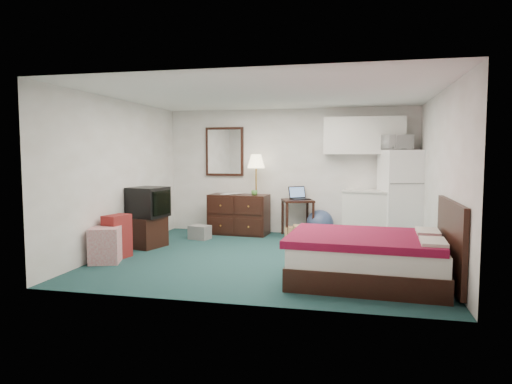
% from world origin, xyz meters
% --- Properties ---
extents(floor, '(5.00, 4.50, 0.01)m').
position_xyz_m(floor, '(0.00, 0.00, 0.00)').
color(floor, '#1A3D3E').
rests_on(floor, ground).
extents(ceiling, '(5.00, 4.50, 0.01)m').
position_xyz_m(ceiling, '(0.00, 0.00, 2.50)').
color(ceiling, beige).
rests_on(ceiling, walls).
extents(walls, '(5.01, 4.51, 2.50)m').
position_xyz_m(walls, '(0.00, 0.00, 1.25)').
color(walls, beige).
rests_on(walls, floor).
extents(mirror, '(0.80, 0.06, 1.00)m').
position_xyz_m(mirror, '(-1.35, 2.22, 1.65)').
color(mirror, white).
rests_on(mirror, walls).
extents(upper_cabinets, '(1.50, 0.35, 0.70)m').
position_xyz_m(upper_cabinets, '(1.45, 2.08, 1.95)').
color(upper_cabinets, white).
rests_on(upper_cabinets, walls).
extents(headboard, '(0.06, 1.56, 1.00)m').
position_xyz_m(headboard, '(2.46, -1.06, 0.55)').
color(headboard, black).
rests_on(headboard, walls).
extents(dresser, '(1.20, 0.61, 0.80)m').
position_xyz_m(dresser, '(-0.96, 1.88, 0.40)').
color(dresser, black).
rests_on(dresser, floor).
extents(floor_lamp, '(0.36, 0.36, 1.60)m').
position_xyz_m(floor_lamp, '(-0.62, 1.94, 0.80)').
color(floor_lamp, gold).
rests_on(floor_lamp, floor).
extents(desk, '(0.72, 0.72, 0.72)m').
position_xyz_m(desk, '(0.21, 1.93, 0.36)').
color(desk, black).
rests_on(desk, floor).
extents(exercise_ball, '(0.67, 0.67, 0.52)m').
position_xyz_m(exercise_ball, '(0.65, 1.96, 0.26)').
color(exercise_ball, navy).
rests_on(exercise_ball, floor).
extents(kitchen_counter, '(0.91, 0.75, 0.90)m').
position_xyz_m(kitchen_counter, '(1.53, 1.91, 0.45)').
color(kitchen_counter, white).
rests_on(kitchen_counter, floor).
extents(fridge, '(0.85, 0.85, 1.68)m').
position_xyz_m(fridge, '(2.13, 1.88, 0.84)').
color(fridge, white).
rests_on(fridge, floor).
extents(bed, '(1.93, 1.54, 0.59)m').
position_xyz_m(bed, '(1.48, -1.06, 0.30)').
color(bed, maroon).
rests_on(bed, floor).
extents(tv_stand, '(0.66, 0.69, 0.52)m').
position_xyz_m(tv_stand, '(-2.21, 0.32, 0.26)').
color(tv_stand, black).
rests_on(tv_stand, floor).
extents(suitcase, '(0.34, 0.46, 0.67)m').
position_xyz_m(suitcase, '(-2.26, -0.56, 0.34)').
color(suitcase, maroon).
rests_on(suitcase, floor).
extents(retail_box, '(0.54, 0.54, 0.53)m').
position_xyz_m(retail_box, '(-2.28, -0.86, 0.26)').
color(retail_box, silver).
rests_on(retail_box, floor).
extents(file_bin, '(0.42, 0.35, 0.26)m').
position_xyz_m(file_bin, '(-1.54, 1.20, 0.13)').
color(file_bin, gray).
rests_on(file_bin, floor).
extents(cardboard_box_a, '(0.27, 0.24, 0.21)m').
position_xyz_m(cardboard_box_a, '(0.13, 1.70, 0.11)').
color(cardboard_box_a, tan).
rests_on(cardboard_box_a, floor).
extents(cardboard_box_b, '(0.30, 0.34, 0.29)m').
position_xyz_m(cardboard_box_b, '(0.33, 1.45, 0.14)').
color(cardboard_box_b, tan).
rests_on(cardboard_box_b, floor).
extents(laptop, '(0.46, 0.44, 0.25)m').
position_xyz_m(laptop, '(0.26, 1.95, 0.84)').
color(laptop, black).
rests_on(laptop, desk).
extents(crt_tv, '(0.66, 0.69, 0.52)m').
position_xyz_m(crt_tv, '(-2.17, 0.34, 0.78)').
color(crt_tv, black).
rests_on(crt_tv, tv_stand).
extents(microwave, '(0.58, 0.48, 0.34)m').
position_xyz_m(microwave, '(2.03, 1.90, 1.85)').
color(microwave, white).
rests_on(microwave, fridge).
extents(book_a, '(0.18, 0.08, 0.25)m').
position_xyz_m(book_a, '(-1.26, 1.84, 0.92)').
color(book_a, tan).
rests_on(book_a, dresser).
extents(book_b, '(0.16, 0.08, 0.22)m').
position_xyz_m(book_b, '(-1.10, 1.97, 0.91)').
color(book_b, tan).
rests_on(book_b, dresser).
extents(mug, '(0.15, 0.14, 0.13)m').
position_xyz_m(mug, '(-0.62, 1.78, 0.86)').
color(mug, '#53993E').
rests_on(mug, dresser).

